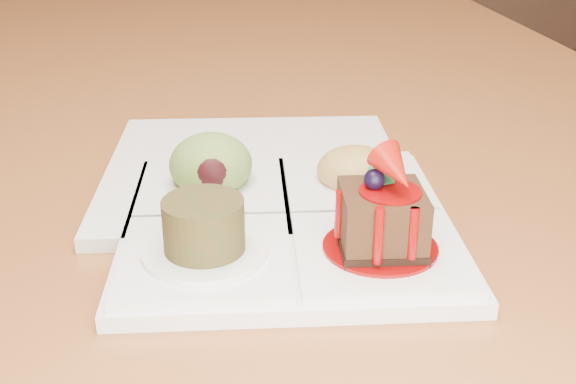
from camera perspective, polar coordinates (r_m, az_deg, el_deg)
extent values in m
cube|color=brown|center=(0.95, -2.91, 7.36)|extent=(1.00, 1.80, 0.04)
cylinder|color=brown|center=(1.90, -18.35, 3.23)|extent=(0.06, 0.06, 0.71)
cylinder|color=brown|center=(1.93, 8.25, 4.65)|extent=(0.06, 0.06, 0.71)
cylinder|color=#321910|center=(1.34, 15.74, -11.59)|extent=(0.04, 0.04, 0.48)
cube|color=silver|center=(0.56, 0.00, -2.70)|extent=(0.27, 0.27, 0.01)
cube|color=silver|center=(0.51, 7.26, -4.75)|extent=(0.13, 0.13, 0.01)
cube|color=silver|center=(0.50, -6.53, -5.16)|extent=(0.13, 0.13, 0.01)
cube|color=silver|center=(0.61, -6.04, 0.54)|extent=(0.13, 0.13, 0.01)
cube|color=silver|center=(0.62, 5.30, 0.82)|extent=(0.13, 0.13, 0.01)
cylinder|color=#730404|center=(0.51, 7.29, -4.33)|extent=(0.08, 0.08, 0.00)
cube|color=black|center=(0.51, 7.30, -4.07)|extent=(0.06, 0.06, 0.01)
cube|color=#351C0E|center=(0.50, 7.44, -1.84)|extent=(0.06, 0.06, 0.04)
cylinder|color=#730404|center=(0.49, 7.56, 0.16)|extent=(0.04, 0.04, 0.00)
sphere|color=black|center=(0.49, 6.84, 0.99)|extent=(0.01, 0.01, 0.01)
cone|color=maroon|center=(0.48, 8.51, 1.71)|extent=(0.04, 0.05, 0.04)
cube|color=#12481C|center=(0.50, 7.58, 1.25)|extent=(0.01, 0.02, 0.01)
cube|color=#12481C|center=(0.50, 6.78, 1.30)|extent=(0.01, 0.02, 0.01)
cylinder|color=#730404|center=(0.47, 7.17, -3.45)|extent=(0.01, 0.01, 0.04)
cylinder|color=#730404|center=(0.47, 9.86, -3.25)|extent=(0.01, 0.01, 0.04)
cylinder|color=#730404|center=(0.49, 4.10, -1.75)|extent=(0.01, 0.01, 0.03)
cylinder|color=silver|center=(0.50, -6.56, -4.67)|extent=(0.09, 0.09, 0.00)
cylinder|color=#482914|center=(0.49, -6.68, -2.61)|extent=(0.06, 0.06, 0.04)
cylinder|color=#4C2110|center=(0.48, -6.75, -1.32)|extent=(0.05, 0.05, 0.00)
ellipsoid|color=olive|center=(0.60, -6.12, 2.18)|extent=(0.07, 0.07, 0.05)
ellipsoid|color=black|center=(0.58, -6.04, 1.44)|extent=(0.03, 0.02, 0.03)
ellipsoid|color=#A3873B|center=(0.61, 5.34, 1.73)|extent=(0.07, 0.07, 0.04)
cube|color=#D7410F|center=(0.62, 6.41, 2.32)|extent=(0.02, 0.02, 0.02)
cube|color=#4C7319|center=(0.62, 5.55, 2.70)|extent=(0.02, 0.02, 0.02)
cube|color=#D7410F|center=(0.62, 4.44, 2.35)|extent=(0.02, 0.02, 0.01)
cube|color=#4C7319|center=(0.61, 3.80, 2.38)|extent=(0.02, 0.02, 0.01)
cube|color=#D7410F|center=(0.60, 4.78, 1.71)|extent=(0.02, 0.02, 0.01)
cube|color=#4C7319|center=(0.59, 5.82, 1.76)|extent=(0.02, 0.02, 0.02)
cube|color=#D7410F|center=(0.61, 6.62, 1.76)|extent=(0.02, 0.02, 0.01)
cube|color=silver|center=(0.66, -2.63, 1.61)|extent=(0.29, 0.29, 0.01)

